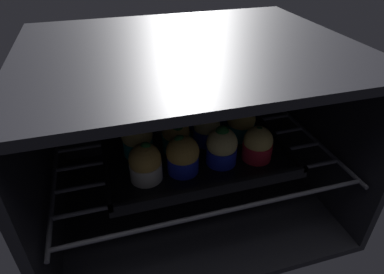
{
  "coord_description": "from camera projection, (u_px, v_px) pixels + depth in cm",
  "views": [
    {
      "loc": [
        -15.42,
        -31.92,
        53.55
      ],
      "look_at": [
        0.0,
        20.54,
        17.2
      ],
      "focal_mm": 30.51,
      "sensor_mm": 36.0,
      "label": 1
    }
  ],
  "objects": [
    {
      "name": "baking_tray",
      "position": [
        192.0,
        147.0,
        0.67
      ],
      "size": [
        35.68,
        28.47,
        2.2
      ],
      "color": "black",
      "rests_on": "oven_rack"
    },
    {
      "name": "muffin_row0_col1",
      "position": [
        183.0,
        155.0,
        0.58
      ],
      "size": [
        5.98,
        5.98,
        7.5
      ],
      "color": "#1928B7",
      "rests_on": "baking_tray"
    },
    {
      "name": "muffin_row2_col1",
      "position": [
        168.0,
        115.0,
        0.7
      ],
      "size": [
        6.14,
        6.14,
        7.53
      ],
      "color": "silver",
      "rests_on": "baking_tray"
    },
    {
      "name": "muffin_row1_col3",
      "position": [
        241.0,
        123.0,
        0.68
      ],
      "size": [
        5.85,
        5.85,
        7.13
      ],
      "color": "#0C8C84",
      "rests_on": "baking_tray"
    },
    {
      "name": "muffin_row0_col2",
      "position": [
        222.0,
        147.0,
        0.6
      ],
      "size": [
        5.76,
        5.76,
        7.95
      ],
      "color": "#1928B7",
      "rests_on": "baking_tray"
    },
    {
      "name": "muffin_row0_col3",
      "position": [
        258.0,
        144.0,
        0.62
      ],
      "size": [
        5.71,
        5.71,
        6.81
      ],
      "color": "red",
      "rests_on": "baking_tray"
    },
    {
      "name": "muffin_row1_col1",
      "position": [
        176.0,
        135.0,
        0.64
      ],
      "size": [
        5.71,
        5.71,
        6.88
      ],
      "color": "#0C8C84",
      "rests_on": "baking_tray"
    },
    {
      "name": "muffin_row1_col0",
      "position": [
        137.0,
        138.0,
        0.62
      ],
      "size": [
        6.03,
        6.03,
        7.47
      ],
      "color": "#0C8C84",
      "rests_on": "baking_tray"
    },
    {
      "name": "oven_cavity",
      "position": [
        185.0,
        124.0,
        0.7
      ],
      "size": [
        59.0,
        47.0,
        37.0
      ],
      "color": "black",
      "rests_on": "ground"
    },
    {
      "name": "muffin_row2_col0",
      "position": [
        132.0,
        121.0,
        0.68
      ],
      "size": [
        6.22,
        6.22,
        7.22
      ],
      "color": "red",
      "rests_on": "baking_tray"
    },
    {
      "name": "oven_rack",
      "position": [
        190.0,
        148.0,
        0.69
      ],
      "size": [
        54.8,
        42.0,
        0.8
      ],
      "color": "#51515B",
      "rests_on": "oven_cavity"
    },
    {
      "name": "muffin_row2_col2",
      "position": [
        198.0,
        110.0,
        0.71
      ],
      "size": [
        6.08,
        6.08,
        8.18
      ],
      "color": "#1928B7",
      "rests_on": "baking_tray"
    },
    {
      "name": "muffin_row1_col2",
      "position": [
        207.0,
        130.0,
        0.66
      ],
      "size": [
        5.71,
        5.71,
        6.56
      ],
      "color": "#1928B7",
      "rests_on": "baking_tray"
    },
    {
      "name": "muffin_row2_col3",
      "position": [
        229.0,
        106.0,
        0.73
      ],
      "size": [
        6.06,
        6.06,
        7.73
      ],
      "color": "#1928B7",
      "rests_on": "baking_tray"
    },
    {
      "name": "muffin_row0_col0",
      "position": [
        145.0,
        163.0,
        0.56
      ],
      "size": [
        5.71,
        5.71,
        7.47
      ],
      "color": "silver",
      "rests_on": "baking_tray"
    }
  ]
}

